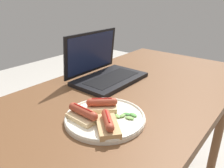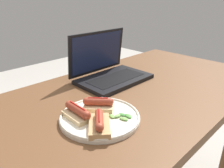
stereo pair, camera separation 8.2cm
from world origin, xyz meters
The scene contains 7 objects.
desk centered at (0.00, 0.00, 0.69)m, with size 1.42×0.70×0.77m.
laptop centered at (0.06, 0.16, 0.81)m, with size 0.33×0.23×0.22m.
plate centered at (-0.21, -0.08, 0.78)m, with size 0.26×0.26×0.02m.
sausage_toast_left centered at (-0.18, -0.04, 0.81)m, with size 0.11×0.11×0.05m.
sausage_toast_middle centered at (-0.25, -0.13, 0.80)m, with size 0.12×0.13×0.04m.
sausage_toast_right centered at (-0.26, -0.03, 0.80)m, with size 0.06×0.12×0.04m.
salad_pile centered at (-0.16, -0.13, 0.79)m, with size 0.06×0.07×0.01m.
Camera 2 is at (-0.60, -0.53, 1.15)m, focal length 35.00 mm.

